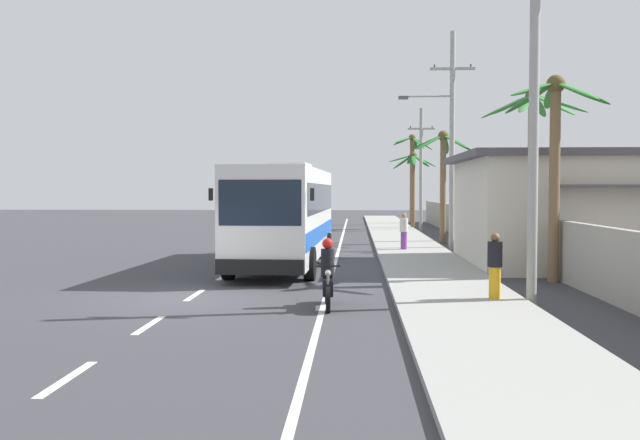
{
  "coord_description": "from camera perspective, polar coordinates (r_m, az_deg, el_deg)",
  "views": [
    {
      "loc": [
        4.23,
        -17.67,
        2.78
      ],
      "look_at": [
        2.97,
        7.58,
        1.7
      ],
      "focal_mm": 39.17,
      "sensor_mm": 36.0,
      "label": 1
    }
  ],
  "objects": [
    {
      "name": "pedestrian_midwalk",
      "position": [
        17.5,
        14.1,
        -3.55
      ],
      "size": [
        0.36,
        0.36,
        1.6
      ],
      "rotation": [
        0.0,
        0.0,
        5.04
      ],
      "color": "gold",
      "rests_on": "sidewalk_kerb"
    },
    {
      "name": "coach_bus_foreground",
      "position": [
        25.41,
        -2.83,
        0.63
      ],
      "size": [
        3.27,
        11.28,
        3.8
      ],
      "color": "silver",
      "rests_on": "ground"
    },
    {
      "name": "motorcycle_beside_bus",
      "position": [
        16.58,
        0.63,
        -4.88
      ],
      "size": [
        0.56,
        1.96,
        1.64
      ],
      "color": "black",
      "rests_on": "ground"
    },
    {
      "name": "palm_nearest",
      "position": [
        22.28,
        18.63,
        6.29
      ],
      "size": [
        3.34,
        3.31,
        6.24
      ],
      "color": "brown",
      "rests_on": "ground"
    },
    {
      "name": "palm_farthest",
      "position": [
        50.44,
        7.63,
        4.01
      ],
      "size": [
        3.48,
        3.53,
        5.54
      ],
      "color": "brown",
      "rests_on": "ground"
    },
    {
      "name": "utility_pole_far",
      "position": [
        48.35,
        8.26,
        4.28
      ],
      "size": [
        1.82,
        0.24,
        8.39
      ],
      "color": "#9E9E99",
      "rests_on": "ground"
    },
    {
      "name": "boundary_wall",
      "position": [
        32.36,
        14.21,
        -0.91
      ],
      "size": [
        0.24,
        60.0,
        1.85
      ],
      "primitive_type": "cube",
      "color": "#9E998E",
      "rests_on": "ground"
    },
    {
      "name": "lane_markings",
      "position": [
        32.79,
        -0.71,
        -2.41
      ],
      "size": [
        3.63,
        71.67,
        0.01
      ],
      "color": "white",
      "rests_on": "ground"
    },
    {
      "name": "utility_pole_mid",
      "position": [
        32.97,
        10.6,
        6.81
      ],
      "size": [
        3.51,
        0.24,
        10.08
      ],
      "color": "#9E9E99",
      "rests_on": "ground"
    },
    {
      "name": "pedestrian_near_kerb",
      "position": [
        31.42,
        6.87,
        -0.85
      ],
      "size": [
        0.36,
        0.36,
        1.62
      ],
      "rotation": [
        0.0,
        0.0,
        0.24
      ],
      "color": "#75388E",
      "rests_on": "sidewalk_kerb"
    },
    {
      "name": "palm_fourth",
      "position": [
        27.75,
        16.95,
        6.24
      ],
      "size": [
        3.99,
        3.74,
        6.62
      ],
      "color": "brown",
      "rests_on": "ground"
    },
    {
      "name": "utility_pole_nearest",
      "position": [
        17.67,
        17.07,
        8.69
      ],
      "size": [
        2.11,
        0.24,
        9.12
      ],
      "color": "#9E9E99",
      "rests_on": "ground"
    },
    {
      "name": "palm_third",
      "position": [
        57.06,
        7.54,
        4.48
      ],
      "size": [
        3.37,
        3.39,
        7.31
      ],
      "color": "brown",
      "rests_on": "ground"
    },
    {
      "name": "palm_second",
      "position": [
        36.97,
        10.04,
        4.54
      ],
      "size": [
        3.56,
        3.77,
        5.88
      ],
      "color": "brown",
      "rests_on": "ground"
    },
    {
      "name": "ground_plane",
      "position": [
        18.38,
        -10.55,
        -6.29
      ],
      "size": [
        160.0,
        160.0,
        0.0
      ],
      "primitive_type": "plane",
      "color": "#3A3A3F"
    },
    {
      "name": "sidewalk_kerb",
      "position": [
        27.92,
        8.14,
        -3.15
      ],
      "size": [
        3.2,
        90.0,
        0.14
      ],
      "primitive_type": "cube",
      "color": "#999993",
      "rests_on": "ground"
    }
  ]
}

